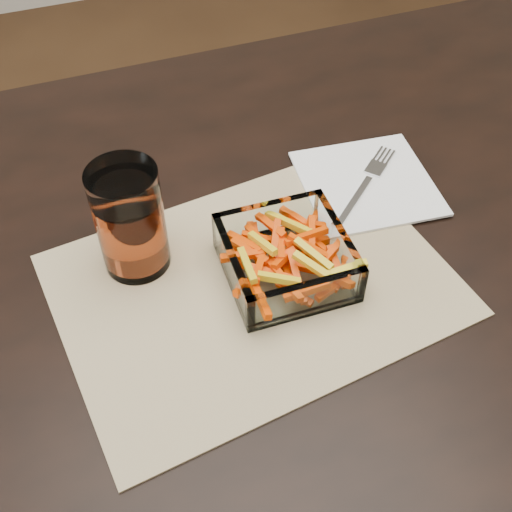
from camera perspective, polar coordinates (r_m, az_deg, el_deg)
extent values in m
plane|color=#331E0F|center=(1.47, 4.05, -17.84)|extent=(4.50, 4.50, 0.00)
cube|color=black|center=(0.85, 6.67, 2.47)|extent=(1.60, 0.90, 0.03)
cube|color=tan|center=(0.76, -0.21, -2.56)|extent=(0.49, 0.38, 0.00)
cube|color=white|center=(0.77, 2.65, -1.25)|extent=(0.15, 0.15, 0.01)
cube|color=white|center=(0.79, 1.07, 3.27)|extent=(0.14, 0.01, 0.06)
cube|color=white|center=(0.71, 4.53, -3.88)|extent=(0.14, 0.01, 0.06)
cube|color=white|center=(0.74, -2.09, -1.32)|extent=(0.01, 0.14, 0.06)
cube|color=white|center=(0.77, 7.30, 1.04)|extent=(0.01, 0.14, 0.06)
cylinder|color=white|center=(0.75, -11.14, 3.17)|extent=(0.08, 0.08, 0.14)
cylinder|color=#B33E19|center=(0.76, -10.97, 2.34)|extent=(0.07, 0.07, 0.09)
cube|color=white|center=(0.89, 9.85, 6.43)|extent=(0.19, 0.19, 0.00)
cube|color=silver|center=(0.86, 8.75, 4.90)|extent=(0.08, 0.07, 0.00)
cube|color=silver|center=(0.91, 10.59, 7.68)|extent=(0.04, 0.04, 0.00)
cube|color=silver|center=(0.94, 10.78, 8.95)|extent=(0.03, 0.02, 0.00)
cube|color=silver|center=(0.94, 11.13, 8.83)|extent=(0.03, 0.02, 0.00)
cube|color=silver|center=(0.94, 11.49, 8.70)|extent=(0.03, 0.02, 0.00)
cube|color=silver|center=(0.94, 11.85, 8.57)|extent=(0.03, 0.02, 0.00)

